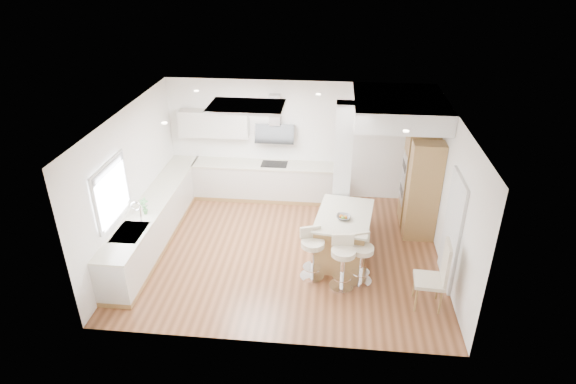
# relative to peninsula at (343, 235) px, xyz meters

# --- Properties ---
(ground) EXTENTS (6.00, 6.00, 0.00)m
(ground) POSITION_rel_peninsula_xyz_m (-1.11, 0.04, -0.46)
(ground) COLOR brown
(ground) RESTS_ON ground
(ceiling) EXTENTS (6.00, 5.00, 0.02)m
(ceiling) POSITION_rel_peninsula_xyz_m (-1.11, 0.04, -0.46)
(ceiling) COLOR white
(ceiling) RESTS_ON ground
(wall_back) EXTENTS (6.00, 0.04, 2.80)m
(wall_back) POSITION_rel_peninsula_xyz_m (-1.11, 2.54, 0.94)
(wall_back) COLOR white
(wall_back) RESTS_ON ground
(wall_left) EXTENTS (0.04, 5.00, 2.80)m
(wall_left) POSITION_rel_peninsula_xyz_m (-4.11, 0.04, 0.94)
(wall_left) COLOR white
(wall_left) RESTS_ON ground
(wall_right) EXTENTS (0.04, 5.00, 2.80)m
(wall_right) POSITION_rel_peninsula_xyz_m (1.89, 0.04, 0.94)
(wall_right) COLOR white
(wall_right) RESTS_ON ground
(skylight) EXTENTS (4.10, 2.10, 0.06)m
(skylight) POSITION_rel_peninsula_xyz_m (-1.90, 0.64, 2.31)
(skylight) COLOR silver
(skylight) RESTS_ON ground
(window_left) EXTENTS (0.06, 1.28, 1.07)m
(window_left) POSITION_rel_peninsula_xyz_m (-4.07, -0.86, 1.23)
(window_left) COLOR white
(window_left) RESTS_ON ground
(doorway_right) EXTENTS (0.05, 1.00, 2.10)m
(doorway_right) POSITION_rel_peninsula_xyz_m (1.86, -0.56, 0.54)
(doorway_right) COLOR #4A443A
(doorway_right) RESTS_ON ground
(counter_left) EXTENTS (0.63, 4.50, 1.35)m
(counter_left) POSITION_rel_peninsula_xyz_m (-3.81, 0.27, -0.01)
(counter_left) COLOR #A67E47
(counter_left) RESTS_ON ground
(counter_back) EXTENTS (3.62, 0.63, 2.50)m
(counter_back) POSITION_rel_peninsula_xyz_m (-2.03, 2.26, 0.23)
(counter_back) COLOR #A67E47
(counter_back) RESTS_ON ground
(pillar) EXTENTS (0.35, 0.35, 2.80)m
(pillar) POSITION_rel_peninsula_xyz_m (-0.06, 0.99, 0.94)
(pillar) COLOR silver
(pillar) RESTS_ON ground
(soffit) EXTENTS (1.78, 2.20, 0.40)m
(soffit) POSITION_rel_peninsula_xyz_m (0.99, 1.44, 2.14)
(soffit) COLOR white
(soffit) RESTS_ON ground
(oven_column) EXTENTS (0.63, 1.21, 2.10)m
(oven_column) POSITION_rel_peninsula_xyz_m (1.56, 1.26, 0.59)
(oven_column) COLOR #A67E47
(oven_column) RESTS_ON ground
(peninsula) EXTENTS (1.20, 1.63, 0.99)m
(peninsula) POSITION_rel_peninsula_xyz_m (0.00, 0.00, 0.00)
(peninsula) COLOR #A67E47
(peninsula) RESTS_ON ground
(bar_stool_a) EXTENTS (0.57, 0.57, 0.99)m
(bar_stool_a) POSITION_rel_peninsula_xyz_m (-0.56, -0.74, 0.09)
(bar_stool_a) COLOR white
(bar_stool_a) RESTS_ON ground
(bar_stool_b) EXTENTS (0.49, 0.49, 1.00)m
(bar_stool_b) POSITION_rel_peninsula_xyz_m (-0.01, -0.97, 0.10)
(bar_stool_b) COLOR white
(bar_stool_b) RESTS_ON ground
(bar_stool_c) EXTENTS (0.55, 0.55, 0.95)m
(bar_stool_c) POSITION_rel_peninsula_xyz_m (0.32, -0.79, 0.07)
(bar_stool_c) COLOR white
(bar_stool_c) RESTS_ON ground
(dining_chair) EXTENTS (0.52, 0.52, 1.25)m
(dining_chair) POSITION_rel_peninsula_xyz_m (1.52, -1.35, 0.21)
(dining_chair) COLOR beige
(dining_chair) RESTS_ON ground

